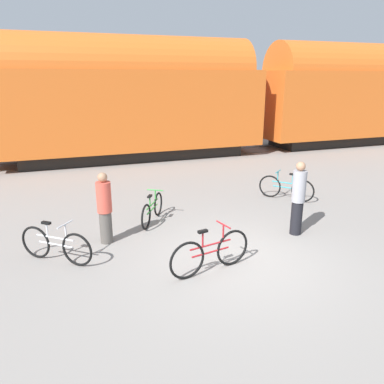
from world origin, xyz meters
The scene contains 10 objects.
ground_plane centered at (0.00, 0.00, 0.00)m, with size 80.00×80.00×0.00m, color gray.
freight_train centered at (0.00, 10.98, 2.89)m, with size 38.06×3.11×5.51m.
rail_near centered at (0.00, 10.27, 0.01)m, with size 50.06×0.07×0.01m, color #4C4238.
rail_far centered at (0.00, 11.70, 0.01)m, with size 50.06×0.07×0.01m, color #4C4238.
bicycle_maroon centered at (-0.73, -0.31, 0.40)m, with size 1.82×0.50×0.96m.
bicycle_green centered at (-1.17, 2.70, 0.35)m, with size 0.94×1.46×0.82m.
bicycle_silver centered at (-3.61, 1.15, 0.38)m, with size 1.40×1.17×0.90m.
bicycle_teal centered at (3.25, 3.15, 0.38)m, with size 1.20×1.36×0.89m.
person_in_grey centered at (1.97, 0.73, 0.93)m, with size 0.33×0.33×1.83m.
person_in_red centered at (-2.51, 1.78, 0.85)m, with size 0.34×0.34×1.69m.
Camera 1 is at (-3.33, -6.49, 3.73)m, focal length 35.00 mm.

